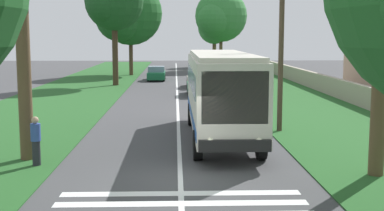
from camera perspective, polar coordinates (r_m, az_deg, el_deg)
The scene contains 15 objects.
ground at distance 16.29m, azimuth -1.27°, elevation -8.21°, with size 160.00×160.00×0.00m, color #424244.
grass_verge_left at distance 32.01m, azimuth -16.40°, elevation -0.64°, with size 120.00×8.00×0.04m, color #235623.
grass_verge_right at distance 32.09m, azimuth 13.24°, elevation -0.52°, with size 120.00×8.00×0.04m, color #235623.
centre_line at distance 30.99m, azimuth -1.56°, elevation -0.63°, with size 110.00×0.16×0.01m, color silver.
coach_bus at distance 22.48m, azimuth 3.13°, elevation 1.74°, with size 11.16×2.62×3.73m.
trailing_car_0 at distance 39.38m, azimuth 0.78°, elevation 2.10°, with size 4.30×1.78×1.43m.
trailing_car_1 at distance 45.56m, azimuth 0.57°, elevation 2.85°, with size 4.30×1.78×1.43m.
trailing_car_2 at distance 52.88m, azimuth -3.92°, elevation 3.49°, with size 4.30×1.78×1.43m.
roadside_tree_left_0 at distance 47.57m, azimuth -8.64°, elevation 11.06°, with size 5.88×5.23×10.10m.
roadside_tree_left_2 at distance 59.87m, azimuth -6.99°, elevation 9.77°, with size 9.12×7.26×10.54m.
roadside_tree_right_1 at distance 76.65m, azimuth 2.40°, elevation 8.42°, with size 5.68×4.77×8.04m.
roadside_tree_right_2 at distance 69.21m, azimuth 3.06°, elevation 9.62°, with size 8.22×6.81×10.44m.
utility_pole at distance 24.39m, azimuth 9.74°, elevation 6.78°, with size 0.24×1.40×7.90m.
roadside_wall at distance 37.74m, azimuth 16.30°, elevation 1.64°, with size 70.00×0.40×1.36m, color #9E937F.
pedestrian at distance 18.58m, azimuth -16.73°, elevation -3.68°, with size 0.34×0.34×1.69m.
Camera 1 is at (-15.67, 0.15, 4.44)m, focal length 48.69 mm.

